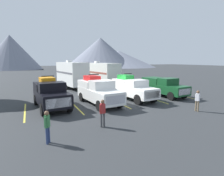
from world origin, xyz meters
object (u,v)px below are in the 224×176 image
Objects in this scene: pickup_truck_a at (50,93)px; camper_trailer_b at (101,73)px; person_a at (197,99)px; person_b at (103,111)px; pickup_truck_d at (163,86)px; person_c at (47,125)px; pickup_truck_b at (98,91)px; camper_trailer_a at (72,74)px; pickup_truck_c at (132,88)px.

camper_trailer_b reaches higher than pickup_truck_a.
person_b is at bearing -179.82° from person_a.
person_c is (-12.73, -6.85, -0.17)m from pickup_truck_d.
person_a is at bearing -42.14° from pickup_truck_b.
pickup_truck_b reaches higher than pickup_truck_a.
camper_trailer_a is at bearing 68.19° from pickup_truck_a.
person_a is at bearing -30.07° from pickup_truck_a.
camper_trailer_b is (4.32, -0.09, -0.07)m from camper_trailer_a.
camper_trailer_a is (-3.85, 9.99, 0.89)m from pickup_truck_c.
pickup_truck_b reaches higher than person_a.
pickup_truck_d is 3.38× the size of person_a.
pickup_truck_d is 6.18m from person_a.
pickup_truck_d is at bearing 28.27° from person_c.
pickup_truck_b is 0.76× the size of camper_trailer_a.
pickup_truck_b is 8.11m from person_c.
person_a is (-1.69, -5.94, -0.15)m from pickup_truck_d.
pickup_truck_a is at bearing 149.93° from person_a.
pickup_truck_c reaches higher than person_a.
camper_trailer_b reaches higher than pickup_truck_c.
pickup_truck_a is 3.36× the size of person_a.
pickup_truck_a reaches higher than pickup_truck_c.
pickup_truck_b is at bearing -4.96° from pickup_truck_a.
pickup_truck_a reaches higher than pickup_truck_d.
camper_trailer_a reaches higher than person_b.
pickup_truck_c is 3.43× the size of person_a.
camper_trailer_a is at bearing 83.91° from person_b.
pickup_truck_d reaches higher than person_b.
camper_trailer_b is at bearing 96.82° from person_a.
pickup_truck_b is 1.07× the size of pickup_truck_d.
person_c is (-9.16, -16.62, -1.08)m from camper_trailer_b.
pickup_truck_c is at bearing 37.70° from person_c.
pickup_truck_d is 11.28m from person_b.
pickup_truck_a is 11.85m from pickup_truck_d.
pickup_truck_a is 0.64× the size of camper_trailer_b.
pickup_truck_b is 1.05× the size of pickup_truck_c.
person_a is at bearing -68.60° from camper_trailer_a.
pickup_truck_b reaches higher than pickup_truck_d.
pickup_truck_c is 0.65× the size of camper_trailer_b.
pickup_truck_b is at bearing 52.59° from person_c.
pickup_truck_b is 11.06m from camper_trailer_b.
camper_trailer_b is (8.28, 9.83, 0.78)m from pickup_truck_a.
person_a is (10.16, -5.88, -0.27)m from pickup_truck_a.
person_c is (-8.69, -6.72, -0.26)m from pickup_truck_c.
pickup_truck_b is 3.62× the size of person_a.
person_b is at bearing -107.64° from pickup_truck_b.
person_a is 11.08m from person_c.
camper_trailer_a is at bearing 128.65° from pickup_truck_d.
camper_trailer_a is (3.97, 9.92, 0.85)m from pickup_truck_a.
pickup_truck_a is at bearing -130.12° from camper_trailer_b.
camper_trailer_a reaches higher than pickup_truck_c.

